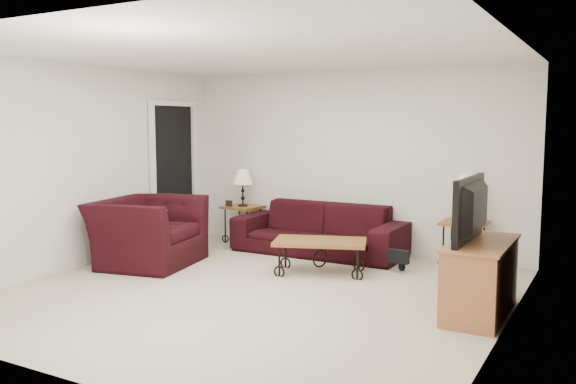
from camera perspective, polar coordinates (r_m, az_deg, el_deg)
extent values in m
plane|color=beige|center=(6.47, -3.06, -9.46)|extent=(5.00, 5.00, 0.00)
cube|color=silver|center=(8.46, 5.96, 2.90)|extent=(5.00, 0.02, 2.50)
cube|color=silver|center=(4.35, -21.00, -0.92)|extent=(5.00, 0.02, 2.50)
cube|color=silver|center=(7.86, -18.74, 2.31)|extent=(0.02, 5.00, 2.50)
cube|color=silver|center=(5.35, 20.15, 0.43)|extent=(0.02, 5.00, 2.50)
plane|color=white|center=(6.26, -3.21, 13.11)|extent=(5.00, 5.00, 0.00)
cube|color=black|center=(9.05, -10.80, 1.59)|extent=(0.08, 0.94, 2.04)
imported|color=black|center=(8.24, 2.93, -3.54)|extent=(2.34, 0.91, 0.68)
cube|color=brown|center=(9.07, -4.29, -3.04)|extent=(0.55, 0.55, 0.55)
cube|color=brown|center=(7.79, 16.32, -4.79)|extent=(0.54, 0.54, 0.58)
cube|color=black|center=(8.98, -5.63, -1.08)|extent=(0.11, 0.02, 0.09)
cube|color=black|center=(7.55, 17.26, -2.57)|extent=(0.12, 0.04, 0.10)
cube|color=brown|center=(7.20, 3.06, -6.15)|extent=(1.21, 0.92, 0.40)
imported|color=black|center=(7.81, -13.17, -3.69)|extent=(1.35, 1.48, 0.83)
cube|color=#DB531C|center=(7.66, -12.61, -3.10)|extent=(0.17, 0.39, 0.38)
cube|color=#A5623D|center=(5.92, 17.78, -7.81)|extent=(0.48, 1.16, 0.70)
imported|color=black|center=(5.80, 17.81, -1.58)|extent=(0.14, 1.04, 0.60)
ellipsoid|color=black|center=(7.41, 10.79, -5.48)|extent=(0.46, 0.40, 0.51)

